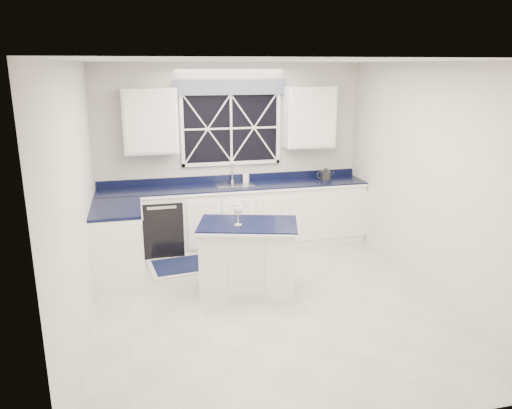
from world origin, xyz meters
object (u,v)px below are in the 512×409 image
object	(u,v)px
island	(248,257)
kettle	(326,174)
soap_bottle	(246,175)
faucet	(232,172)
wine_glass	(238,210)
dishwasher	(162,225)

from	to	relation	value
island	kettle	xyz separation A→B (m)	(1.60, 1.62, 0.60)
kettle	soap_bottle	world-z (taller)	kettle
faucet	island	bearing A→B (deg)	-95.28
island	wine_glass	world-z (taller)	wine_glass
wine_glass	soap_bottle	world-z (taller)	soap_bottle
island	kettle	size ratio (longest dim) A/B	4.74
dishwasher	faucet	distance (m)	1.31
dishwasher	kettle	distance (m)	2.61
island	faucet	bearing A→B (deg)	100.73
dishwasher	kettle	size ratio (longest dim) A/B	2.99
faucet	kettle	distance (m)	1.45
island	kettle	bearing A→B (deg)	61.42
island	soap_bottle	bearing A→B (deg)	94.11
dishwasher	wine_glass	world-z (taller)	wine_glass
faucet	soap_bottle	world-z (taller)	faucet
faucet	soap_bottle	distance (m)	0.23
dishwasher	island	distance (m)	1.85
faucet	island	world-z (taller)	faucet
dishwasher	wine_glass	bearing A→B (deg)	-63.76
dishwasher	soap_bottle	size ratio (longest dim) A/B	4.39
kettle	wine_glass	distance (m)	2.40
island	soap_bottle	world-z (taller)	soap_bottle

